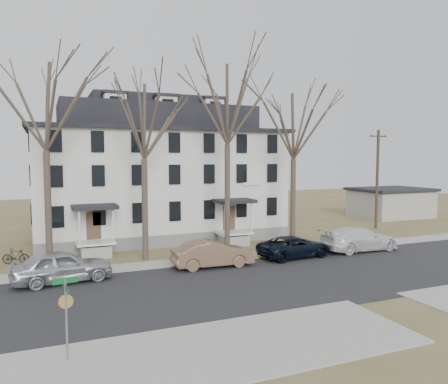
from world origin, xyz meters
name	(u,v)px	position (x,y,z in m)	size (l,w,h in m)	color
ground	(284,292)	(0.00, 0.00, 0.00)	(120.00, 120.00, 0.00)	olive
main_road	(266,282)	(0.00, 2.00, 0.00)	(120.00, 10.00, 0.04)	#27272A
far_sidewalk	(224,259)	(0.00, 8.00, 0.00)	(120.00, 2.00, 0.08)	#A09F97
near_sidewalk_left	(154,363)	(-8.00, -5.00, 0.00)	(20.00, 5.00, 0.08)	#A09F97
yellow_curb	(294,255)	(5.00, 7.10, 0.00)	(14.00, 0.25, 0.06)	gold
boarding_house	(158,175)	(-2.00, 17.95, 5.38)	(20.80, 12.36, 12.05)	slate
distant_building	(391,202)	(26.00, 20.00, 1.68)	(8.50, 6.50, 3.35)	#A09F97
tree_far_left	(45,100)	(-11.00, 9.80, 10.34)	(8.40, 8.40, 13.72)	#473B31
tree_mid_left	(144,116)	(-5.00, 9.80, 9.60)	(7.80, 7.80, 12.74)	#473B31
tree_center	(227,98)	(1.00, 9.80, 11.08)	(9.00, 9.00, 14.70)	#473B31
tree_mid_right	(294,122)	(6.50, 9.80, 9.60)	(7.80, 7.80, 12.74)	#473B31
utility_pole_far	(377,178)	(18.50, 14.00, 4.90)	(2.00, 0.28, 9.50)	#3D3023
car_silver	(62,267)	(-10.41, 6.13, 0.90)	(2.13, 5.29, 1.80)	#ABADB1
car_tan	(213,254)	(-1.57, 6.11, 0.84)	(1.78, 5.09, 1.68)	brown
car_navy	(294,247)	(4.61, 6.46, 0.73)	(2.41, 5.23, 1.45)	black
car_white	(359,239)	(10.11, 6.44, 0.87)	(2.45, 6.02, 1.75)	white
bicycle_left	(40,260)	(-11.57, 10.30, 0.45)	(0.60, 1.73, 0.91)	black
bicycle_right	(16,257)	(-13.00, 11.70, 0.51)	(0.48, 1.69, 1.02)	black
street_sign	(66,307)	(-10.69, -3.76, 1.88)	(0.82, 0.82, 2.88)	gray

